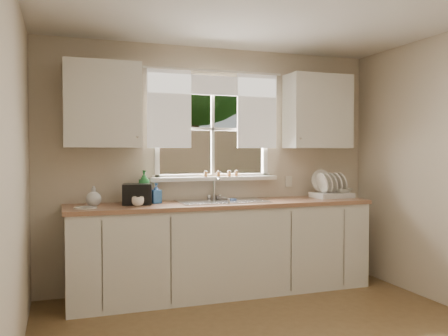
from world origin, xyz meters
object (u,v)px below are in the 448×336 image
object	(u,v)px
soap_bottle_a	(144,187)
black_appliance	(137,194)
cup	(138,201)
dish_rack	(331,190)

from	to	relation	value
soap_bottle_a	black_appliance	distance (m)	0.15
cup	black_appliance	size ratio (longest dim) A/B	0.42
soap_bottle_a	black_appliance	world-z (taller)	soap_bottle_a
cup	black_appliance	xyz separation A→B (m)	(0.02, 0.16, 0.05)
soap_bottle_a	black_appliance	bearing A→B (deg)	-132.62
cup	dish_rack	bearing A→B (deg)	-11.82
dish_rack	black_appliance	bearing A→B (deg)	179.65
soap_bottle_a	cup	bearing A→B (deg)	-117.04
cup	black_appliance	bearing A→B (deg)	66.77
dish_rack	black_appliance	distance (m)	2.11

